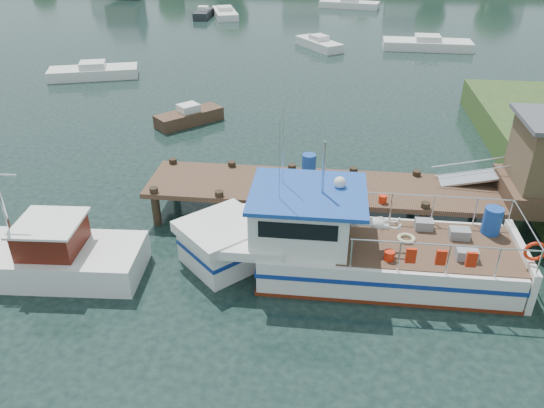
# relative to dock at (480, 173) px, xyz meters

# --- Properties ---
(ground_plane) EXTENTS (160.00, 160.00, 0.00)m
(ground_plane) POSITION_rel_dock_xyz_m (-6.51, -0.01, -2.24)
(ground_plane) COLOR black
(dock) EXTENTS (16.60, 3.00, 4.78)m
(dock) POSITION_rel_dock_xyz_m (0.00, 0.00, 0.00)
(dock) COLOR #4A3223
(dock) RESTS_ON ground
(lobster_boat) EXTENTS (11.78, 3.56, 5.60)m
(lobster_boat) POSITION_rel_dock_xyz_m (-4.90, -3.54, -1.23)
(lobster_boat) COLOR silver
(lobster_boat) RESTS_ON ground
(work_boat) EXTENTS (8.08, 2.87, 4.24)m
(work_boat) POSITION_rel_dock_xyz_m (-15.23, -4.82, -1.57)
(work_boat) COLOR silver
(work_boat) RESTS_ON ground
(moored_rowboat) EXTENTS (3.65, 3.64, 1.12)m
(moored_rowboat) POSITION_rel_dock_xyz_m (-13.51, 9.50, -1.83)
(moored_rowboat) COLOR #4A3223
(moored_rowboat) RESTS_ON ground
(moored_far) EXTENTS (7.32, 3.69, 1.19)m
(moored_far) POSITION_rel_dock_xyz_m (-4.07, 49.46, -1.80)
(moored_far) COLOR silver
(moored_far) RESTS_ON ground
(moored_a) EXTENTS (6.50, 3.84, 1.13)m
(moored_a) POSITION_rel_dock_xyz_m (-22.60, 17.65, -1.82)
(moored_a) COLOR silver
(moored_a) RESTS_ON ground
(moored_b) EXTENTS (4.37, 5.08, 1.11)m
(moored_b) POSITION_rel_dock_xyz_m (-6.92, 28.44, -1.83)
(moored_b) COLOR silver
(moored_b) RESTS_ON ground
(moored_c) EXTENTS (7.45, 2.69, 1.17)m
(moored_c) POSITION_rel_dock_xyz_m (2.32, 29.21, -1.81)
(moored_c) COLOR silver
(moored_c) RESTS_ON ground
(moored_d) EXTENTS (4.05, 6.81, 1.10)m
(moored_d) POSITION_rel_dock_xyz_m (-17.81, 42.17, -1.83)
(moored_d) COLOR silver
(moored_d) RESTS_ON ground
(moored_e) EXTENTS (1.57, 4.34, 1.19)m
(moored_e) POSITION_rel_dock_xyz_m (-20.07, 41.37, -1.80)
(moored_e) COLOR black
(moored_e) RESTS_ON ground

